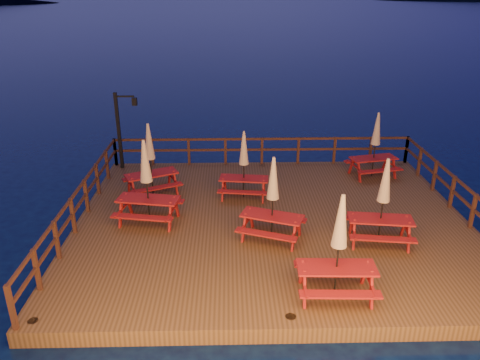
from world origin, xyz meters
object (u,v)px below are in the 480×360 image
Objects in this scene: picnic_table_0 at (244,164)px; picnic_table_1 at (383,200)px; lamp_post at (122,124)px; picnic_table_2 at (147,181)px.

picnic_table_1 is at bearing -32.96° from picnic_table_0.
picnic_table_0 is at bearing -32.21° from lamp_post.
picnic_table_1 is 0.96× the size of picnic_table_2.
lamp_post is at bearing 151.74° from picnic_table_1.
lamp_post is at bearing 155.35° from picnic_table_0.
picnic_table_0 is at bearing 147.37° from picnic_table_1.
lamp_post is 1.29× the size of picnic_table_0.
lamp_post is 1.14× the size of picnic_table_2.
lamp_post is at bearing 119.63° from picnic_table_2.
picnic_table_2 reaches higher than picnic_table_0.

